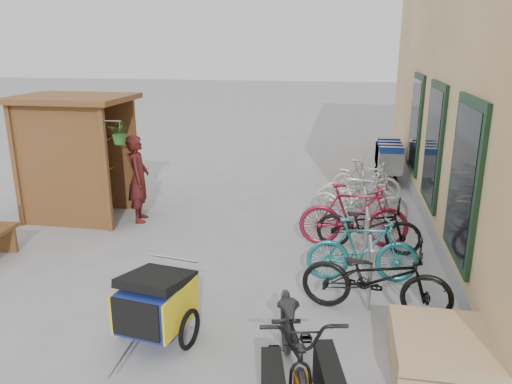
% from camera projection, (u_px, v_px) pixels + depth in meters
% --- Properties ---
extents(ground, '(80.00, 80.00, 0.00)m').
position_uv_depth(ground, '(203.00, 287.00, 7.14)').
color(ground, '#9B9B9E').
extents(kiosk, '(2.49, 1.65, 2.40)m').
position_uv_depth(kiosk, '(72.00, 140.00, 9.58)').
color(kiosk, brown).
rests_on(kiosk, ground).
extents(bike_rack, '(0.05, 5.35, 0.86)m').
position_uv_depth(bike_rack, '(364.00, 209.00, 8.87)').
color(bike_rack, '#A5A8AD').
rests_on(bike_rack, ground).
extents(pallet_stack, '(1.00, 1.20, 0.40)m').
position_uv_depth(pallet_stack, '(441.00, 353.00, 5.26)').
color(pallet_stack, tan).
rests_on(pallet_stack, ground).
extents(shopping_carts, '(0.59, 1.98, 1.06)m').
position_uv_depth(shopping_carts, '(388.00, 156.00, 12.57)').
color(shopping_carts, silver).
rests_on(shopping_carts, ground).
extents(child_trailer, '(0.96, 1.55, 0.89)m').
position_uv_depth(child_trailer, '(156.00, 302.00, 5.74)').
color(child_trailer, navy).
rests_on(child_trailer, ground).
extents(cargo_bike, '(1.18, 2.24, 1.12)m').
position_uv_depth(cargo_bike, '(295.00, 345.00, 4.81)').
color(cargo_bike, black).
rests_on(cargo_bike, ground).
extents(person_kiosk, '(0.55, 0.70, 1.69)m').
position_uv_depth(person_kiosk, '(139.00, 179.00, 9.58)').
color(person_kiosk, maroon).
rests_on(person_kiosk, ground).
extents(bike_0, '(1.97, 0.91, 1.00)m').
position_uv_depth(bike_0, '(376.00, 278.00, 6.31)').
color(bike_0, black).
rests_on(bike_0, ground).
extents(bike_1, '(1.66, 0.62, 0.97)m').
position_uv_depth(bike_1, '(363.00, 250.00, 7.18)').
color(bike_1, teal).
rests_on(bike_1, ground).
extents(bike_2, '(1.80, 0.85, 0.91)m').
position_uv_depth(bike_2, '(368.00, 225.00, 8.26)').
color(bike_2, black).
rests_on(bike_2, ground).
extents(bike_3, '(1.86, 0.61, 1.11)m').
position_uv_depth(bike_3, '(354.00, 215.00, 8.42)').
color(bike_3, maroon).
rests_on(bike_3, ground).
extents(bike_4, '(1.89, 0.76, 0.97)m').
position_uv_depth(bike_4, '(358.00, 201.00, 9.40)').
color(bike_4, '#ACACB1').
rests_on(bike_4, ground).
extents(bike_5, '(1.74, 0.86, 1.01)m').
position_uv_depth(bike_5, '(357.00, 195.00, 9.72)').
color(bike_5, silver).
rests_on(bike_5, ground).
extents(bike_6, '(1.56, 0.62, 0.81)m').
position_uv_depth(bike_6, '(357.00, 188.00, 10.53)').
color(bike_6, silver).
rests_on(bike_6, ground).
extents(bike_7, '(1.59, 0.81, 0.92)m').
position_uv_depth(bike_7, '(366.00, 181.00, 10.87)').
color(bike_7, silver).
rests_on(bike_7, ground).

